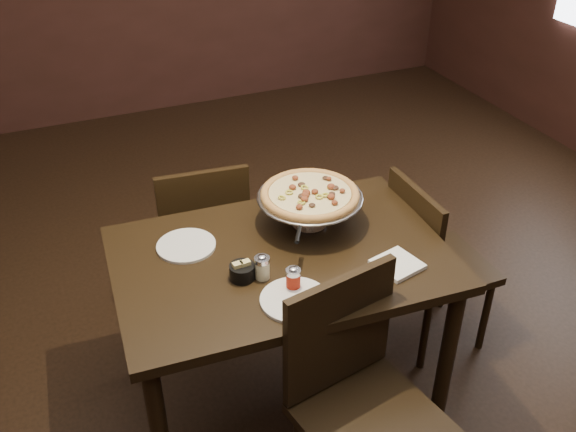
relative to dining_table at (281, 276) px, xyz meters
name	(u,v)px	position (x,y,z in m)	size (l,w,h in m)	color
room	(307,114)	(0.06, -0.08, 0.71)	(6.04, 7.04, 2.84)	black
dining_table	(281,276)	(0.00, 0.00, 0.00)	(1.33, 0.93, 0.80)	black
pizza_stand	(310,195)	(0.19, 0.15, 0.25)	(0.43, 0.43, 0.18)	silver
parmesan_shaker	(262,267)	(-0.12, -0.10, 0.15)	(0.06, 0.06, 0.10)	beige
pepper_flake_shaker	(293,279)	(-0.04, -0.21, 0.15)	(0.05, 0.05, 0.10)	#9C190E
packet_caddy	(242,271)	(-0.19, -0.08, 0.14)	(0.09, 0.09, 0.07)	black
napkin_stack	(397,264)	(0.37, -0.24, 0.11)	(0.16, 0.16, 0.02)	white
plate_left	(186,246)	(-0.32, 0.19, 0.11)	(0.23, 0.23, 0.01)	silver
plate_near	(295,300)	(-0.06, -0.27, 0.11)	(0.24, 0.24, 0.01)	silver
serving_spatula	(298,235)	(0.03, -0.09, 0.24)	(0.13, 0.13, 0.02)	silver
chair_far	(203,234)	(-0.13, 0.69, -0.20)	(0.46, 0.46, 0.90)	black
chair_near	(358,394)	(0.07, -0.52, -0.17)	(0.52, 0.52, 0.96)	black
chair_side	(430,260)	(0.78, 0.08, -0.20)	(0.42, 0.42, 0.89)	black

